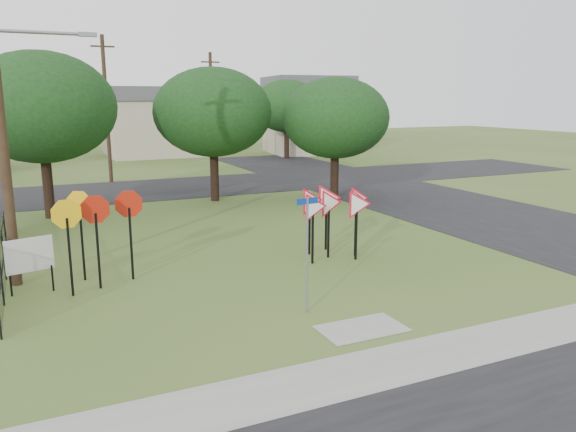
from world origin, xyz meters
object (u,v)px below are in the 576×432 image
at_px(street_name_sign, 307,248).
at_px(info_board, 30,257).
at_px(stop_sign_cluster, 94,218).
at_px(yield_sign_cluster, 336,205).

height_order(street_name_sign, info_board, street_name_sign).
xyz_separation_m(stop_sign_cluster, yield_sign_cluster, (7.67, -0.19, -0.22)).
bearing_deg(yield_sign_cluster, stop_sign_cluster, 178.59).
bearing_deg(info_board, street_name_sign, -35.41).
bearing_deg(stop_sign_cluster, info_board, 177.84).
relative_size(stop_sign_cluster, info_board, 1.71).
height_order(street_name_sign, yield_sign_cluster, street_name_sign).
xyz_separation_m(street_name_sign, info_board, (-6.21, 4.41, -0.64)).
relative_size(stop_sign_cluster, yield_sign_cluster, 0.88).
xyz_separation_m(street_name_sign, yield_sign_cluster, (3.18, 4.16, 0.08)).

